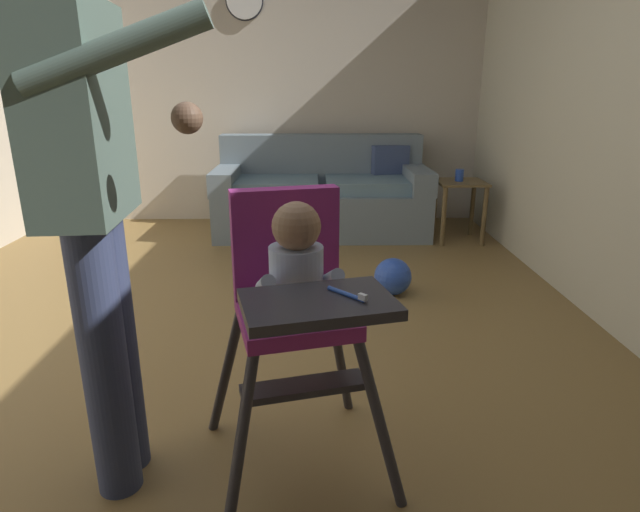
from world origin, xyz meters
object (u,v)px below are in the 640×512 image
object	(u,v)px
couch	(323,196)
sippy_cup	(459,175)
adult_standing	(92,202)
toy_ball	(393,277)
side_table	(460,197)
high_chair	(295,287)
wall_clock	(244,0)

from	to	relation	value
couch	sippy_cup	world-z (taller)	couch
adult_standing	toy_ball	world-z (taller)	adult_standing
toy_ball	side_table	size ratio (longest dim) A/B	0.46
sippy_cup	high_chair	bearing A→B (deg)	-114.66
couch	wall_clock	size ratio (longest dim) A/B	5.55
adult_standing	side_table	bearing A→B (deg)	52.30
sippy_cup	wall_clock	xyz separation A→B (m)	(-1.85, 0.80, 1.46)
couch	adult_standing	bearing A→B (deg)	-13.03
side_table	sippy_cup	size ratio (longest dim) A/B	5.20
high_chair	sippy_cup	xyz separation A→B (m)	(1.31, 2.85, -0.10)
high_chair	sippy_cup	size ratio (longest dim) A/B	9.69
couch	toy_ball	bearing A→B (deg)	14.82
sippy_cup	wall_clock	bearing A→B (deg)	156.50
sippy_cup	toy_ball	bearing A→B (deg)	-120.30
high_chair	adult_standing	bearing A→B (deg)	-99.40
toy_ball	high_chair	bearing A→B (deg)	-109.82
high_chair	toy_ball	distance (m)	1.78
high_chair	toy_ball	size ratio (longest dim) A/B	4.04
couch	adult_standing	world-z (taller)	adult_standing
couch	sippy_cup	bearing A→B (deg)	74.12
adult_standing	toy_ball	bearing A→B (deg)	50.42
adult_standing	side_table	xyz separation A→B (m)	(1.92, 2.90, -0.58)
high_chair	side_table	bearing A→B (deg)	141.20
adult_standing	sippy_cup	distance (m)	3.49
couch	sippy_cup	distance (m)	1.22
adult_standing	toy_ball	distance (m)	2.18
toy_ball	wall_clock	bearing A→B (deg)	118.47
couch	side_table	size ratio (longest dim) A/B	3.65
high_chair	wall_clock	xyz separation A→B (m)	(-0.54, 3.66, 1.36)
couch	adult_standing	size ratio (longest dim) A/B	1.12
adult_standing	wall_clock	size ratio (longest dim) A/B	4.94
side_table	adult_standing	bearing A→B (deg)	-123.49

